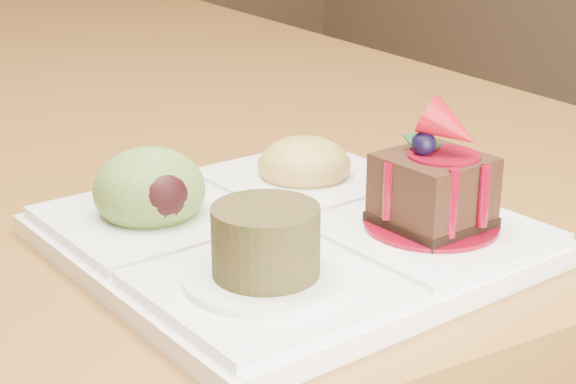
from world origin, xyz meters
TOP-DOWN VIEW (x-y plane):
  - sampler_plate at (0.10, -0.75)m, footprint 0.26×0.26m

SIDE VIEW (x-z plane):
  - sampler_plate at x=0.10m, z-range 0.72..0.82m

